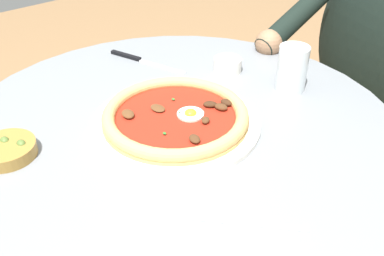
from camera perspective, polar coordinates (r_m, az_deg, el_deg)
dining_table at (r=0.97m, az=-1.89°, el=-9.06°), size 0.88×0.88×0.73m
pizza_on_plate at (r=0.84m, az=-1.81°, el=1.41°), size 0.33×0.33×0.04m
water_glass at (r=0.97m, az=12.88°, el=7.21°), size 0.06×0.06×0.10m
steak_knife at (r=1.10m, az=-7.29°, el=8.95°), size 0.21×0.08×0.01m
ramekin_capers at (r=1.04m, az=4.66°, el=8.27°), size 0.07×0.07×0.03m
olive_pan at (r=0.83m, az=-23.14°, el=-2.61°), size 0.10×0.11×0.05m
fork_utensil at (r=0.65m, az=6.67°, el=-12.19°), size 0.14×0.13×0.00m
diner_person at (r=1.42m, az=21.55°, el=3.22°), size 0.38×0.49×1.17m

